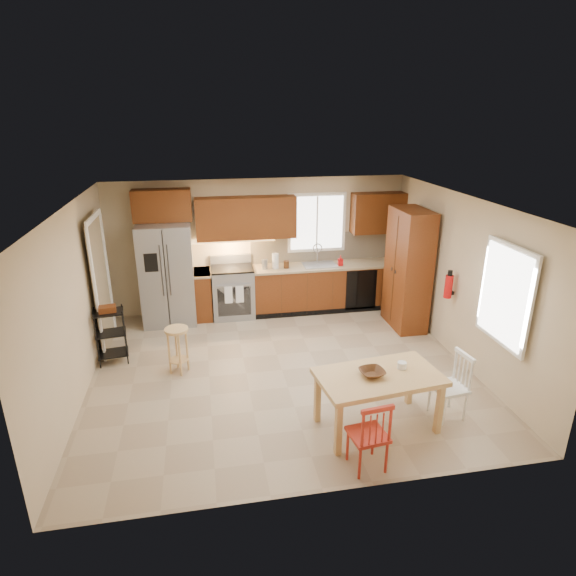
# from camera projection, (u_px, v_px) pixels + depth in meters

# --- Properties ---
(floor) EXTENTS (5.50, 5.50, 0.00)m
(floor) POSITION_uv_depth(u_px,v_px,m) (282.00, 370.00, 7.18)
(floor) COLOR tan
(floor) RESTS_ON ground
(ceiling) EXTENTS (5.50, 5.00, 0.02)m
(ceiling) POSITION_uv_depth(u_px,v_px,m) (281.00, 203.00, 6.32)
(ceiling) COLOR silver
(ceiling) RESTS_ON ground
(wall_back) EXTENTS (5.50, 0.02, 2.50)m
(wall_back) POSITION_uv_depth(u_px,v_px,m) (259.00, 246.00, 9.06)
(wall_back) COLOR #CCB793
(wall_back) RESTS_ON ground
(wall_front) EXTENTS (5.50, 0.02, 2.50)m
(wall_front) POSITION_uv_depth(u_px,v_px,m) (327.00, 386.00, 4.44)
(wall_front) COLOR #CCB793
(wall_front) RESTS_ON ground
(wall_left) EXTENTS (0.02, 5.00, 2.50)m
(wall_left) POSITION_uv_depth(u_px,v_px,m) (74.00, 305.00, 6.28)
(wall_left) COLOR #CCB793
(wall_left) RESTS_ON ground
(wall_right) EXTENTS (0.02, 5.00, 2.50)m
(wall_right) POSITION_uv_depth(u_px,v_px,m) (462.00, 280.00, 7.21)
(wall_right) COLOR #CCB793
(wall_right) RESTS_ON ground
(refrigerator) EXTENTS (0.92, 0.75, 1.82)m
(refrigerator) POSITION_uv_depth(u_px,v_px,m) (167.00, 274.00, 8.54)
(refrigerator) COLOR gray
(refrigerator) RESTS_ON floor
(range_stove) EXTENTS (0.76, 0.63, 0.92)m
(range_stove) POSITION_uv_depth(u_px,v_px,m) (233.00, 292.00, 8.95)
(range_stove) COLOR gray
(range_stove) RESTS_ON floor
(base_cabinet_narrow) EXTENTS (0.30, 0.60, 0.90)m
(base_cabinet_narrow) POSITION_uv_depth(u_px,v_px,m) (203.00, 295.00, 8.87)
(base_cabinet_narrow) COLOR #662D12
(base_cabinet_narrow) RESTS_ON floor
(base_cabinet_run) EXTENTS (2.92, 0.60, 0.90)m
(base_cabinet_run) POSITION_uv_depth(u_px,v_px,m) (328.00, 287.00, 9.27)
(base_cabinet_run) COLOR #662D12
(base_cabinet_run) RESTS_ON floor
(dishwasher) EXTENTS (0.60, 0.02, 0.78)m
(dishwasher) POSITION_uv_depth(u_px,v_px,m) (361.00, 290.00, 9.10)
(dishwasher) COLOR black
(dishwasher) RESTS_ON floor
(backsplash) EXTENTS (2.92, 0.03, 0.55)m
(backsplash) POSITION_uv_depth(u_px,v_px,m) (326.00, 246.00, 9.29)
(backsplash) COLOR beige
(backsplash) RESTS_ON wall_back
(upper_over_fridge) EXTENTS (1.00, 0.35, 0.55)m
(upper_over_fridge) POSITION_uv_depth(u_px,v_px,m) (162.00, 205.00, 8.31)
(upper_over_fridge) COLOR #622C10
(upper_over_fridge) RESTS_ON wall_back
(upper_left_block) EXTENTS (1.80, 0.35, 0.75)m
(upper_left_block) POSITION_uv_depth(u_px,v_px,m) (246.00, 218.00, 8.65)
(upper_left_block) COLOR #622C10
(upper_left_block) RESTS_ON wall_back
(upper_right_block) EXTENTS (1.00, 0.35, 0.75)m
(upper_right_block) POSITION_uv_depth(u_px,v_px,m) (378.00, 213.00, 9.08)
(upper_right_block) COLOR #622C10
(upper_right_block) RESTS_ON wall_back
(window_back) EXTENTS (1.12, 0.04, 1.12)m
(window_back) POSITION_uv_depth(u_px,v_px,m) (317.00, 223.00, 9.08)
(window_back) COLOR white
(window_back) RESTS_ON wall_back
(sink) EXTENTS (0.62, 0.46, 0.16)m
(sink) POSITION_uv_depth(u_px,v_px,m) (319.00, 267.00, 9.10)
(sink) COLOR gray
(sink) RESTS_ON base_cabinet_run
(undercab_glow) EXTENTS (1.60, 0.30, 0.01)m
(undercab_glow) POSITION_uv_depth(u_px,v_px,m) (230.00, 240.00, 8.72)
(undercab_glow) COLOR #FFBF66
(undercab_glow) RESTS_ON wall_back
(soap_bottle) EXTENTS (0.09, 0.09, 0.19)m
(soap_bottle) POSITION_uv_depth(u_px,v_px,m) (340.00, 260.00, 9.03)
(soap_bottle) COLOR #BC0D0E
(soap_bottle) RESTS_ON base_cabinet_run
(paper_towel) EXTENTS (0.12, 0.12, 0.28)m
(paper_towel) POSITION_uv_depth(u_px,v_px,m) (275.00, 261.00, 8.85)
(paper_towel) COLOR white
(paper_towel) RESTS_ON base_cabinet_run
(canister_steel) EXTENTS (0.11, 0.11, 0.18)m
(canister_steel) POSITION_uv_depth(u_px,v_px,m) (265.00, 264.00, 8.83)
(canister_steel) COLOR gray
(canister_steel) RESTS_ON base_cabinet_run
(canister_wood) EXTENTS (0.10, 0.10, 0.14)m
(canister_wood) POSITION_uv_depth(u_px,v_px,m) (286.00, 264.00, 8.88)
(canister_wood) COLOR #512A15
(canister_wood) RESTS_ON base_cabinet_run
(pantry) EXTENTS (0.50, 0.95, 2.10)m
(pantry) POSITION_uv_depth(u_px,v_px,m) (408.00, 270.00, 8.34)
(pantry) COLOR #662D12
(pantry) RESTS_ON floor
(fire_extinguisher) EXTENTS (0.12, 0.12, 0.36)m
(fire_extinguisher) POSITION_uv_depth(u_px,v_px,m) (448.00, 287.00, 7.38)
(fire_extinguisher) COLOR #BC0D0E
(fire_extinguisher) RESTS_ON wall_right
(window_right) EXTENTS (0.04, 1.02, 1.32)m
(window_right) POSITION_uv_depth(u_px,v_px,m) (506.00, 295.00, 6.07)
(window_right) COLOR white
(window_right) RESTS_ON wall_right
(doorway) EXTENTS (0.04, 0.95, 2.10)m
(doorway) POSITION_uv_depth(u_px,v_px,m) (101.00, 286.00, 7.57)
(doorway) COLOR #8C7A59
(doorway) RESTS_ON wall_left
(dining_table) EXTENTS (1.54, 0.99, 0.71)m
(dining_table) POSITION_uv_depth(u_px,v_px,m) (377.00, 401.00, 5.78)
(dining_table) COLOR tan
(dining_table) RESTS_ON floor
(chair_red) EXTENTS (0.44, 0.44, 0.85)m
(chair_red) POSITION_uv_depth(u_px,v_px,m) (368.00, 433.00, 5.10)
(chair_red) COLOR #AF291B
(chair_red) RESTS_ON floor
(chair_white) EXTENTS (0.44, 0.44, 0.85)m
(chair_white) POSITION_uv_depth(u_px,v_px,m) (449.00, 386.00, 5.96)
(chair_white) COLOR white
(chair_white) RESTS_ON floor
(table_bowl) EXTENTS (0.33, 0.33, 0.07)m
(table_bowl) POSITION_uv_depth(u_px,v_px,m) (372.00, 376.00, 5.64)
(table_bowl) COLOR #512A15
(table_bowl) RESTS_ON dining_table
(table_jar) EXTENTS (0.11, 0.11, 0.11)m
(table_jar) POSITION_uv_depth(u_px,v_px,m) (402.00, 367.00, 5.78)
(table_jar) COLOR white
(table_jar) RESTS_ON dining_table
(bar_stool) EXTENTS (0.44, 0.44, 0.70)m
(bar_stool) POSITION_uv_depth(u_px,v_px,m) (178.00, 350.00, 7.02)
(bar_stool) COLOR tan
(bar_stool) RESTS_ON floor
(utility_cart) EXTENTS (0.48, 0.40, 0.87)m
(utility_cart) POSITION_uv_depth(u_px,v_px,m) (111.00, 336.00, 7.27)
(utility_cart) COLOR black
(utility_cart) RESTS_ON floor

